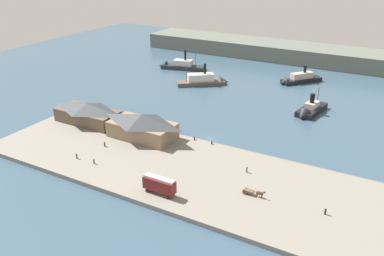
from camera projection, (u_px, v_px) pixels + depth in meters
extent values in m
plane|color=#385166|center=(210.00, 139.00, 126.68)|extent=(320.00, 320.00, 0.00)
cube|color=gray|center=(173.00, 168.00, 108.88)|extent=(110.00, 36.00, 1.20)
cube|color=#666159|center=(204.00, 142.00, 123.61)|extent=(110.00, 0.80, 1.00)
cube|color=brown|center=(88.00, 116.00, 135.22)|extent=(21.70, 9.54, 4.44)
pyramid|color=#33383D|center=(87.00, 107.00, 133.85)|extent=(22.14, 10.01, 2.27)
cube|color=#847056|center=(142.00, 130.00, 124.40)|extent=(20.32, 10.45, 4.82)
pyramid|color=#33383D|center=(142.00, 119.00, 122.87)|extent=(20.73, 10.97, 2.70)
cube|color=maroon|center=(159.00, 185.00, 95.44)|extent=(8.20, 2.25, 2.97)
cube|color=beige|center=(159.00, 178.00, 94.73)|extent=(7.88, 1.57, 0.50)
cylinder|color=black|center=(172.00, 193.00, 95.84)|extent=(0.90, 0.18, 0.90)
cylinder|color=black|center=(167.00, 197.00, 94.05)|extent=(0.90, 0.18, 0.90)
cylinder|color=black|center=(152.00, 186.00, 98.40)|extent=(0.90, 0.18, 0.90)
cylinder|color=black|center=(147.00, 191.00, 96.61)|extent=(0.90, 0.18, 0.90)
cube|color=brown|center=(249.00, 191.00, 95.81)|extent=(2.56, 1.21, 0.50)
cylinder|color=#4C3828|center=(247.00, 190.00, 96.74)|extent=(1.20, 0.10, 1.20)
cylinder|color=#4C3828|center=(245.00, 192.00, 95.78)|extent=(1.20, 0.10, 1.20)
ellipsoid|color=#473323|center=(259.00, 193.00, 94.52)|extent=(2.00, 0.70, 0.90)
ellipsoid|color=#473323|center=(264.00, 192.00, 93.80)|extent=(0.70, 0.32, 0.44)
cylinder|color=#473323|center=(262.00, 196.00, 94.65)|extent=(0.16, 0.16, 1.00)
cylinder|color=#473323|center=(261.00, 196.00, 94.33)|extent=(0.16, 0.16, 1.00)
cylinder|color=#473323|center=(257.00, 194.00, 95.19)|extent=(0.16, 0.16, 1.00)
cylinder|color=#473323|center=(257.00, 195.00, 94.87)|extent=(0.16, 0.16, 1.00)
cylinder|color=#232328|center=(105.00, 144.00, 119.04)|extent=(0.38, 0.38, 1.31)
sphere|color=#CCA889|center=(104.00, 142.00, 118.73)|extent=(0.24, 0.24, 0.24)
cylinder|color=#6B5B4C|center=(247.00, 170.00, 105.23)|extent=(0.43, 0.43, 1.47)
sphere|color=#CCA889|center=(247.00, 167.00, 104.88)|extent=(0.27, 0.27, 0.27)
cylinder|color=#33384C|center=(94.00, 161.00, 109.51)|extent=(0.38, 0.38, 1.30)
sphere|color=#CCA889|center=(94.00, 159.00, 109.19)|extent=(0.24, 0.24, 0.24)
cylinder|color=#33384C|center=(77.00, 156.00, 112.17)|extent=(0.40, 0.40, 1.36)
sphere|color=#CCA889|center=(76.00, 154.00, 111.85)|extent=(0.25, 0.25, 0.25)
cylinder|color=#232328|center=(325.00, 212.00, 88.53)|extent=(0.42, 0.42, 1.43)
sphere|color=#CCA889|center=(326.00, 208.00, 88.19)|extent=(0.26, 0.26, 0.26)
cylinder|color=black|center=(212.00, 143.00, 120.47)|extent=(0.44, 0.44, 0.90)
cylinder|color=black|center=(194.00, 139.00, 123.18)|extent=(0.44, 0.44, 0.90)
cube|color=black|center=(301.00, 80.00, 180.12)|extent=(15.79, 17.93, 1.79)
cone|color=black|center=(283.00, 83.00, 176.87)|extent=(5.65, 5.49, 4.51)
cube|color=#B2A893|center=(302.00, 76.00, 179.23)|extent=(8.98, 10.04, 2.63)
cylinder|color=black|center=(305.00, 69.00, 178.54)|extent=(1.24, 1.24, 3.04)
cube|color=#514C47|center=(201.00, 83.00, 177.12)|extent=(20.15, 17.28, 1.67)
cone|color=#514C47|center=(224.00, 82.00, 178.44)|extent=(6.21, 6.52, 5.34)
cube|color=silver|center=(201.00, 77.00, 176.13)|extent=(11.42, 10.05, 3.18)
cylinder|color=black|center=(205.00, 69.00, 174.81)|extent=(1.05, 1.05, 4.48)
cylinder|color=brown|center=(187.00, 74.00, 174.58)|extent=(0.24, 0.24, 6.97)
cube|color=black|center=(312.00, 110.00, 146.95)|extent=(8.39, 16.67, 1.98)
cone|color=black|center=(302.00, 116.00, 141.21)|extent=(5.80, 3.66, 5.43)
cube|color=beige|center=(312.00, 105.00, 146.14)|extent=(4.28, 6.31, 2.01)
cylinder|color=black|center=(312.00, 98.00, 144.62)|extent=(1.71, 1.71, 3.29)
cylinder|color=brown|center=(318.00, 95.00, 148.69)|extent=(0.24, 0.24, 6.44)
cube|color=#23282D|center=(183.00, 67.00, 199.64)|extent=(22.16, 10.55, 1.97)
cone|color=#23282D|center=(163.00, 66.00, 202.21)|extent=(4.95, 5.78, 4.99)
cube|color=beige|center=(183.00, 63.00, 198.69)|extent=(9.63, 6.36, 2.70)
cylinder|color=black|center=(185.00, 55.00, 196.85)|extent=(1.02, 1.02, 4.97)
cylinder|color=brown|center=(196.00, 60.00, 196.33)|extent=(0.24, 0.24, 6.71)
cube|color=#60665B|center=(304.00, 54.00, 212.82)|extent=(180.00, 24.00, 8.00)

